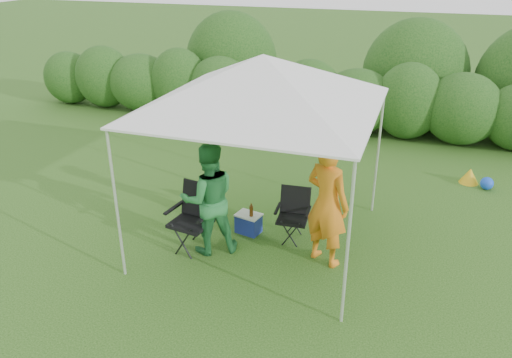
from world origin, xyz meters
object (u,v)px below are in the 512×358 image
(chair_left, at_px, (194,213))
(man, at_px, (327,203))
(canopy, at_px, (263,82))
(chair_right, at_px, (294,211))
(woman, at_px, (209,199))
(cooler, at_px, (249,223))

(chair_left, height_order, man, man)
(canopy, height_order, chair_right, canopy)
(man, relative_size, woman, 1.09)
(chair_left, bearing_deg, man, 15.79)
(canopy, height_order, chair_left, canopy)
(canopy, bearing_deg, chair_right, 23.94)
(man, bearing_deg, cooler, 8.12)
(woman, bearing_deg, canopy, -171.68)
(woman, bearing_deg, chair_right, -177.76)
(chair_left, relative_size, man, 0.54)
(chair_left, distance_m, woman, 0.38)
(woman, bearing_deg, man, 156.73)
(woman, relative_size, cooler, 3.91)
(man, bearing_deg, woman, 34.08)
(man, xyz_separation_m, cooler, (-1.29, 0.40, -0.76))
(chair_right, relative_size, cooler, 1.90)
(man, height_order, cooler, man)
(canopy, distance_m, chair_left, 2.16)
(canopy, distance_m, chair_right, 2.06)
(canopy, xyz_separation_m, chair_right, (0.44, 0.20, -2.00))
(chair_left, bearing_deg, canopy, 39.10)
(man, xyz_separation_m, woman, (-1.66, -0.26, -0.08))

